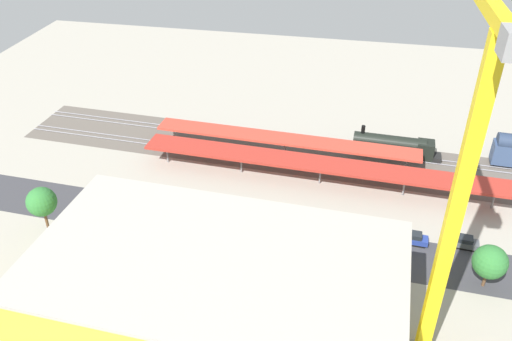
% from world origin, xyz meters
% --- Properties ---
extents(ground_plane, '(169.10, 169.10, 0.00)m').
position_xyz_m(ground_plane, '(0.00, 0.00, 0.00)').
color(ground_plane, '#9E998C').
rests_on(ground_plane, ground).
extents(rail_bed, '(106.27, 19.51, 0.01)m').
position_xyz_m(rail_bed, '(0.00, -20.19, 0.00)').
color(rail_bed, '#5B544C').
rests_on(rail_bed, ground).
extents(street_asphalt, '(106.00, 14.16, 0.01)m').
position_xyz_m(street_asphalt, '(0.00, 4.03, 0.00)').
color(street_asphalt, '#38383D').
rests_on(street_asphalt, ground).
extents(track_rails, '(105.57, 13.09, 0.12)m').
position_xyz_m(track_rails, '(0.00, -20.19, 0.18)').
color(track_rails, '#9E9EA8').
rests_on(track_rails, ground).
extents(platform_canopy_near, '(60.61, 7.95, 3.99)m').
position_xyz_m(platform_canopy_near, '(-4.33, -11.39, 3.75)').
color(platform_canopy_near, '#A82D23').
rests_on(platform_canopy_near, ground).
extents(platform_canopy_far, '(47.28, 6.51, 3.97)m').
position_xyz_m(platform_canopy_far, '(2.72, -18.50, 3.73)').
color(platform_canopy_far, '#C63D2D').
rests_on(platform_canopy_far, ground).
extents(locomotive, '(15.76, 3.54, 5.15)m').
position_xyz_m(locomotive, '(-16.95, -23.37, 1.82)').
color(locomotive, black).
rests_on(locomotive, ground).
extents(parked_car_0, '(4.38, 2.08, 1.76)m').
position_xyz_m(parked_car_0, '(-25.96, 0.59, 0.77)').
color(parked_car_0, black).
rests_on(parked_car_0, ground).
extents(parked_car_1, '(4.41, 1.98, 1.76)m').
position_xyz_m(parked_car_1, '(-18.94, 1.21, 0.77)').
color(parked_car_1, black).
rests_on(parked_car_1, ground).
extents(parked_car_2, '(4.45, 2.13, 1.71)m').
position_xyz_m(parked_car_2, '(-11.98, 0.37, 0.76)').
color(parked_car_2, black).
rests_on(parked_car_2, ground).
extents(parked_car_3, '(4.83, 2.21, 1.73)m').
position_xyz_m(parked_car_3, '(-4.21, 0.89, 0.77)').
color(parked_car_3, black).
rests_on(parked_car_3, ground).
extents(parked_car_4, '(4.79, 1.93, 1.69)m').
position_xyz_m(parked_car_4, '(2.90, 0.12, 0.76)').
color(parked_car_4, black).
rests_on(parked_car_4, ground).
extents(construction_building, '(38.04, 22.79, 14.00)m').
position_xyz_m(construction_building, '(3.02, 25.46, 7.00)').
color(construction_building, yellow).
rests_on(construction_building, ground).
extents(construction_roof_slab, '(38.67, 23.42, 0.40)m').
position_xyz_m(construction_roof_slab, '(3.02, 25.46, 14.20)').
color(construction_roof_slab, '#ADA89E').
rests_on(construction_roof_slab, construction_building).
extents(tower_crane, '(3.60, 24.89, 39.25)m').
position_xyz_m(tower_crane, '(-18.89, 20.17, 22.82)').
color(tower_crane, gray).
rests_on(tower_crane, ground).
extents(box_truck_0, '(9.08, 3.31, 3.17)m').
position_xyz_m(box_truck_0, '(-1.56, 9.67, 1.56)').
color(box_truck_0, black).
rests_on(box_truck_0, ground).
extents(box_truck_1, '(9.47, 2.44, 3.48)m').
position_xyz_m(box_truck_1, '(-10.66, 9.71, 1.71)').
color(box_truck_1, black).
rests_on(box_truck_1, ground).
extents(box_truck_2, '(10.05, 3.60, 3.13)m').
position_xyz_m(box_truck_2, '(16.46, 8.83, 1.57)').
color(box_truck_2, black).
rests_on(box_truck_2, ground).
extents(street_tree_0, '(6.31, 6.31, 8.55)m').
position_xyz_m(street_tree_0, '(6.01, 9.83, 5.38)').
color(street_tree_0, brown).
rests_on(street_tree_0, ground).
extents(street_tree_1, '(4.41, 4.41, 6.31)m').
position_xyz_m(street_tree_1, '(-27.73, 8.10, 4.08)').
color(street_tree_1, brown).
rests_on(street_tree_1, ground).
extents(street_tree_2, '(5.98, 5.98, 8.12)m').
position_xyz_m(street_tree_2, '(7.56, 9.73, 5.12)').
color(street_tree_2, brown).
rests_on(street_tree_2, ground).
extents(street_tree_3, '(5.21, 5.21, 8.22)m').
position_xyz_m(street_tree_3, '(-1.67, 8.96, 5.59)').
color(street_tree_3, brown).
rests_on(street_tree_3, ground).
extents(street_tree_4, '(4.29, 4.29, 7.56)m').
position_xyz_m(street_tree_4, '(33.40, 9.48, 5.39)').
color(street_tree_4, brown).
rests_on(street_tree_4, ground).
extents(traffic_light, '(0.50, 0.36, 6.11)m').
position_xyz_m(traffic_light, '(-2.08, 8.56, 4.07)').
color(traffic_light, '#333333').
rests_on(traffic_light, ground).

